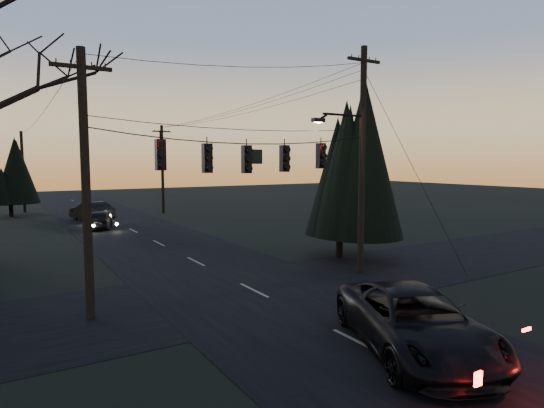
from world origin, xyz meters
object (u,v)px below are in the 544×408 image
sedan_oncoming_a (100,220)px  utility_pole_far_l (25,212)px  utility_pole_right (360,273)px  utility_pole_far_r (163,213)px  suv_near (414,322)px  utility_pole_left (91,318)px  evergreen_right (341,170)px  sedan_oncoming_b (92,211)px

sedan_oncoming_a → utility_pole_far_l: bearing=-59.3°
utility_pole_right → sedan_oncoming_a: bearing=110.0°
utility_pole_far_r → suv_near: utility_pole_far_r is taller
suv_near → sedan_oncoming_a: suv_near is taller
utility_pole_left → evergreen_right: bearing=13.3°
evergreen_right → utility_pole_far_l: bearing=111.2°
utility_pole_right → utility_pole_far_l: size_ratio=1.25×
utility_pole_right → utility_pole_far_l: 37.79m
sedan_oncoming_a → utility_pole_left: bearing=94.6°
utility_pole_right → sedan_oncoming_b: (-7.03, 25.51, 0.80)m
utility_pole_right → sedan_oncoming_a: (-7.39, 20.27, 0.70)m
utility_pole_far_r → utility_pole_far_l: (-11.50, 8.00, 0.00)m
utility_pole_far_l → sedan_oncoming_a: bearing=-75.4°
utility_pole_right → utility_pole_far_r: utility_pole_right is taller
utility_pole_far_r → sedan_oncoming_a: bearing=-133.7°
utility_pole_far_r → evergreen_right: (1.32, -24.97, 4.56)m
utility_pole_left → suv_near: size_ratio=1.43×
utility_pole_right → sedan_oncoming_a: size_ratio=2.43×
utility_pole_far_r → suv_near: bearing=-97.6°
utility_pole_far_l → sedan_oncoming_b: utility_pole_far_l is taller
utility_pole_far_r → utility_pole_far_l: 14.01m
utility_pole_left → sedan_oncoming_b: (4.47, 25.51, 0.80)m
utility_pole_right → utility_pole_left: (-11.50, 0.00, 0.00)m
utility_pole_far_r → sedan_oncoming_a: (-7.39, -7.73, 0.70)m
suv_near → sedan_oncoming_b: (-2.33, 32.71, -0.02)m
sedan_oncoming_a → suv_near: bearing=111.7°
utility_pole_far_l → evergreen_right: size_ratio=1.01×
suv_near → utility_pole_far_l: bearing=122.2°
utility_pole_left → suv_near: utility_pole_left is taller
utility_pole_right → sedan_oncoming_b: size_ratio=2.05×
evergreen_right → sedan_oncoming_b: evergreen_right is taller
utility_pole_right → suv_near: utility_pole_right is taller
utility_pole_far_r → sedan_oncoming_a: utility_pole_far_r is taller
utility_pole_far_r → utility_pole_right: bearing=-90.0°
suv_near → utility_pole_left: bearing=156.6°
sedan_oncoming_a → sedan_oncoming_b: 5.25m
evergreen_right → sedan_oncoming_b: size_ratio=1.63×
utility_pole_left → utility_pole_far_r: size_ratio=1.00×
suv_near → sedan_oncoming_b: 32.80m
utility_pole_right → evergreen_right: size_ratio=1.26×
utility_pole_left → suv_near: (6.80, -7.21, 0.83)m
suv_near → evergreen_right: bearing=82.9°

